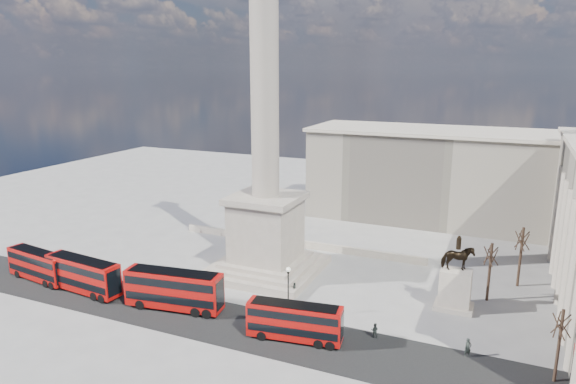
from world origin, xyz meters
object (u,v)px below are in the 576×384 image
(red_bus_e, at_px, (39,265))
(red_bus_c, at_px, (295,321))
(nelsons_column, at_px, (266,180))
(red_bus_b, at_px, (174,289))
(red_bus_a, at_px, (84,275))
(equestrian_statue, at_px, (455,284))
(pedestrian_standing, at_px, (375,330))
(pedestrian_crossing, at_px, (295,289))
(pedestrian_walking, at_px, (468,348))
(victorian_lamp, at_px, (288,288))

(red_bus_e, bearing_deg, red_bus_c, 6.67)
(nelsons_column, height_order, red_bus_b, nelsons_column)
(nelsons_column, relative_size, red_bus_a, 4.54)
(equestrian_statue, relative_size, pedestrian_standing, 5.51)
(pedestrian_crossing, bearing_deg, nelsons_column, 35.34)
(pedestrian_walking, bearing_deg, red_bus_e, 148.55)
(equestrian_statue, bearing_deg, red_bus_e, -165.34)
(pedestrian_walking, bearing_deg, red_bus_b, 150.34)
(red_bus_e, bearing_deg, pedestrian_crossing, 23.27)
(red_bus_c, bearing_deg, victorian_lamp, 113.50)
(red_bus_a, xyz_separation_m, pedestrian_standing, (35.91, 3.62, -1.49))
(red_bus_a, bearing_deg, red_bus_b, 8.50)
(red_bus_b, height_order, pedestrian_crossing, red_bus_b)
(equestrian_statue, height_order, pedestrian_walking, equestrian_statue)
(victorian_lamp, xyz_separation_m, pedestrian_crossing, (-1.43, 5.22, -2.62))
(pedestrian_walking, xyz_separation_m, pedestrian_crossing, (-20.72, 5.98, -0.12))
(equestrian_statue, xyz_separation_m, pedestrian_walking, (2.38, -10.14, -2.17))
(red_bus_c, relative_size, pedestrian_walking, 5.19)
(victorian_lamp, bearing_deg, pedestrian_standing, -4.29)
(red_bus_a, distance_m, red_bus_c, 28.54)
(pedestrian_walking, distance_m, pedestrian_standing, 9.17)
(red_bus_e, relative_size, pedestrian_standing, 6.27)
(nelsons_column, height_order, red_bus_c, nelsons_column)
(red_bus_c, bearing_deg, pedestrian_standing, 18.94)
(nelsons_column, xyz_separation_m, red_bus_e, (-26.03, -14.67, -10.80))
(red_bus_e, bearing_deg, red_bus_a, 4.39)
(nelsons_column, xyz_separation_m, pedestrian_standing, (18.06, -11.50, -12.11))
(victorian_lamp, xyz_separation_m, equestrian_statue, (16.91, 9.38, -0.32))
(red_bus_a, height_order, pedestrian_standing, red_bus_a)
(red_bus_b, height_order, pedestrian_walking, red_bus_b)
(red_bus_a, height_order, red_bus_c, red_bus_a)
(nelsons_column, distance_m, equestrian_statue, 26.74)
(red_bus_e, xyz_separation_m, pedestrian_crossing, (32.54, 9.15, -1.28))
(nelsons_column, xyz_separation_m, pedestrian_walking, (27.23, -11.50, -11.95))
(red_bus_a, relative_size, red_bus_e, 1.08)
(pedestrian_crossing, bearing_deg, red_bus_b, 113.88)
(pedestrian_walking, bearing_deg, equestrian_statue, 68.37)
(red_bus_b, relative_size, equestrian_statue, 1.31)
(red_bus_b, bearing_deg, red_bus_c, -11.00)
(red_bus_b, bearing_deg, nelsons_column, 63.75)
(red_bus_c, xyz_separation_m, red_bus_e, (-36.72, 0.57, 0.04))
(red_bus_b, distance_m, victorian_lamp, 13.26)
(red_bus_c, relative_size, pedestrian_crossing, 5.95)
(red_bus_a, bearing_deg, red_bus_c, 5.15)
(nelsons_column, height_order, red_bus_a, nelsons_column)
(victorian_lamp, height_order, pedestrian_crossing, victorian_lamp)
(red_bus_c, bearing_deg, equestrian_statue, 36.49)
(nelsons_column, distance_m, pedestrian_standing, 24.60)
(red_bus_e, relative_size, equestrian_statue, 1.14)
(red_bus_c, bearing_deg, pedestrian_crossing, 105.33)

